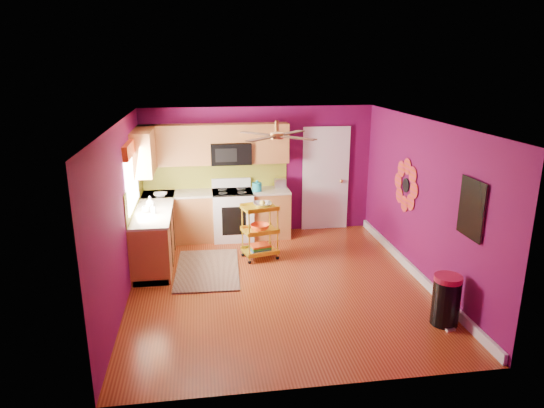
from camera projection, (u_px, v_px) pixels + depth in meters
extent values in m
plane|color=maroon|center=(278.00, 284.00, 7.52)|extent=(5.00, 5.00, 0.00)
cube|color=#610B44|center=(259.00, 171.00, 9.54)|extent=(4.50, 0.04, 2.50)
cube|color=#610B44|center=(319.00, 279.00, 4.79)|extent=(4.50, 0.04, 2.50)
cube|color=#610B44|center=(122.00, 214.00, 6.85)|extent=(0.04, 5.00, 2.50)
cube|color=#610B44|center=(422.00, 201.00, 7.48)|extent=(0.04, 5.00, 2.50)
cube|color=silver|center=(279.00, 122.00, 6.81)|extent=(4.50, 5.00, 0.04)
cube|color=white|center=(414.00, 271.00, 7.81)|extent=(0.05, 4.90, 0.14)
cube|color=brown|center=(155.00, 234.00, 8.40)|extent=(0.60, 2.30, 0.90)
cube|color=brown|center=(217.00, 216.00, 9.36)|extent=(2.80, 0.60, 0.90)
cube|color=beige|center=(154.00, 208.00, 8.27)|extent=(0.63, 2.30, 0.04)
cube|color=beige|center=(216.00, 193.00, 9.23)|extent=(2.80, 0.63, 0.04)
cube|color=black|center=(157.00, 255.00, 8.51)|extent=(0.54, 2.30, 0.10)
cube|color=black|center=(218.00, 235.00, 9.47)|extent=(2.80, 0.54, 0.10)
cube|color=white|center=(233.00, 215.00, 9.37)|extent=(0.76, 0.66, 0.92)
cube|color=black|center=(232.00, 192.00, 9.24)|extent=(0.76, 0.62, 0.03)
cube|color=white|center=(231.00, 183.00, 9.47)|extent=(0.76, 0.06, 0.18)
cube|color=black|center=(234.00, 221.00, 9.07)|extent=(0.45, 0.02, 0.55)
cube|color=brown|center=(175.00, 145.00, 9.00)|extent=(1.32, 0.33, 0.75)
cube|color=brown|center=(269.00, 143.00, 9.24)|extent=(0.72, 0.33, 0.75)
cube|color=brown|center=(230.00, 133.00, 9.08)|extent=(0.76, 0.33, 0.34)
cube|color=brown|center=(145.00, 150.00, 8.47)|extent=(0.33, 1.30, 0.75)
cube|color=black|center=(231.00, 153.00, 9.16)|extent=(0.76, 0.38, 0.40)
cube|color=#696517|center=(215.00, 175.00, 9.43)|extent=(2.80, 0.01, 0.51)
cube|color=#696517|center=(135.00, 193.00, 8.15)|extent=(0.01, 2.30, 0.51)
cube|color=white|center=(131.00, 176.00, 7.77)|extent=(0.03, 1.20, 1.00)
cube|color=#D34212|center=(131.00, 147.00, 7.64)|extent=(0.08, 1.35, 0.22)
cube|color=white|center=(325.00, 180.00, 9.77)|extent=(0.85, 0.04, 2.05)
cube|color=white|center=(326.00, 180.00, 9.75)|extent=(0.95, 0.02, 2.15)
sphere|color=#BF8C3F|center=(341.00, 181.00, 9.77)|extent=(0.07, 0.07, 0.07)
cylinder|color=black|center=(406.00, 185.00, 8.02)|extent=(0.01, 0.24, 0.24)
cube|color=#19A289|center=(472.00, 209.00, 6.06)|extent=(0.03, 0.52, 0.72)
cube|color=black|center=(471.00, 209.00, 6.06)|extent=(0.01, 0.56, 0.76)
cylinder|color=#BF8C3F|center=(277.00, 126.00, 7.02)|extent=(0.06, 0.06, 0.16)
cylinder|color=#BF8C3F|center=(277.00, 136.00, 7.06)|extent=(0.20, 0.20, 0.08)
cube|color=#4C2D19|center=(292.00, 133.00, 7.36)|extent=(0.47, 0.47, 0.01)
cube|color=#4C2D19|center=(256.00, 133.00, 7.28)|extent=(0.47, 0.47, 0.01)
cube|color=#4C2D19|center=(261.00, 139.00, 6.77)|extent=(0.47, 0.47, 0.01)
cube|color=#4C2D19|center=(299.00, 138.00, 6.85)|extent=(0.47, 0.47, 0.01)
cube|color=black|center=(208.00, 269.00, 8.02)|extent=(1.10, 1.71, 0.02)
cylinder|color=gold|center=(249.00, 237.00, 8.13)|extent=(0.03, 0.03, 0.90)
cylinder|color=gold|center=(278.00, 233.00, 8.32)|extent=(0.03, 0.03, 0.90)
cylinder|color=gold|center=(242.00, 230.00, 8.45)|extent=(0.03, 0.03, 0.90)
cylinder|color=gold|center=(270.00, 227.00, 8.63)|extent=(0.03, 0.03, 0.90)
sphere|color=black|center=(250.00, 262.00, 8.26)|extent=(0.06, 0.06, 0.06)
sphere|color=black|center=(277.00, 258.00, 8.45)|extent=(0.06, 0.06, 0.06)
sphere|color=black|center=(243.00, 255.00, 8.58)|extent=(0.06, 0.06, 0.06)
sphere|color=black|center=(270.00, 251.00, 8.76)|extent=(0.06, 0.06, 0.06)
cube|color=gold|center=(260.00, 208.00, 8.26)|extent=(0.66, 0.55, 0.03)
cube|color=gold|center=(260.00, 231.00, 8.38)|extent=(0.66, 0.55, 0.03)
cube|color=gold|center=(260.00, 251.00, 8.49)|extent=(0.66, 0.55, 0.03)
imported|color=beige|center=(263.00, 205.00, 8.27)|extent=(0.38, 0.38, 0.08)
sphere|color=yellow|center=(263.00, 203.00, 8.26)|extent=(0.11, 0.11, 0.11)
imported|color=#D34212|center=(260.00, 227.00, 8.36)|extent=(0.40, 0.40, 0.10)
cube|color=navy|center=(260.00, 249.00, 8.48)|extent=(0.39, 0.33, 0.04)
cube|color=#267233|center=(260.00, 247.00, 8.46)|extent=(0.39, 0.33, 0.04)
cube|color=#D34212|center=(260.00, 245.00, 8.45)|extent=(0.39, 0.33, 0.03)
cylinder|color=black|center=(446.00, 302.00, 6.31)|extent=(0.42, 0.42, 0.61)
cylinder|color=#A6173B|center=(448.00, 279.00, 6.21)|extent=(0.36, 0.36, 0.07)
cube|color=beige|center=(450.00, 329.00, 6.22)|extent=(0.13, 0.08, 0.03)
cylinder|color=teal|center=(257.00, 187.00, 9.24)|extent=(0.18, 0.18, 0.16)
sphere|color=teal|center=(257.00, 182.00, 9.21)|extent=(0.06, 0.06, 0.06)
cube|color=beige|center=(280.00, 183.00, 9.47)|extent=(0.22, 0.15, 0.18)
imported|color=#EA3F72|center=(153.00, 208.00, 7.87)|extent=(0.08, 0.08, 0.17)
imported|color=white|center=(150.00, 202.00, 8.21)|extent=(0.15, 0.15, 0.19)
imported|color=white|center=(160.00, 195.00, 8.88)|extent=(0.25, 0.25, 0.06)
imported|color=white|center=(146.00, 209.00, 7.93)|extent=(0.13, 0.13, 0.10)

